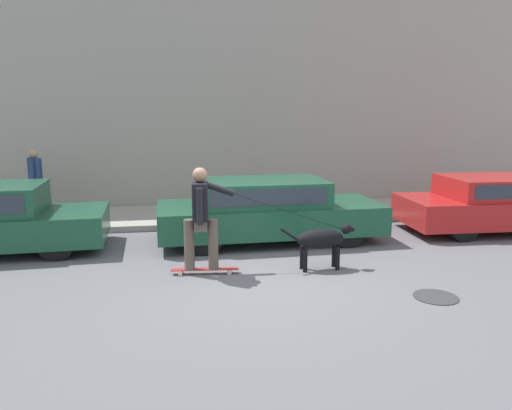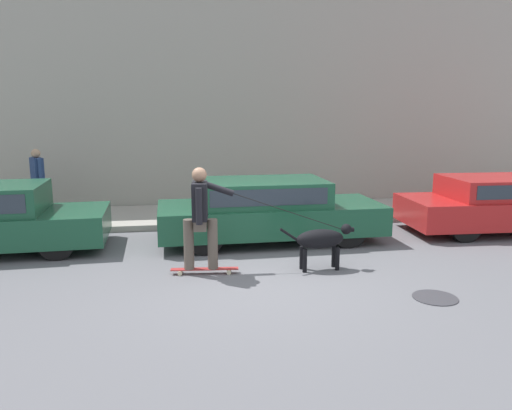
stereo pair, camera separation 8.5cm
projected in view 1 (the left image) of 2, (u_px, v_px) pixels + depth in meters
ground_plane at (259, 280)px, 7.55m from camera, size 36.00×36.00×0.00m
back_wall at (220, 97)px, 12.74m from camera, size 32.00×0.30×5.73m
sidewalk_curb at (227, 215)px, 11.96m from camera, size 30.00×2.35×0.13m
parked_car_1 at (267, 210)px, 9.69m from camera, size 4.34×1.79×1.21m
parked_car_2 at (506, 204)px, 10.54m from camera, size 4.53×1.86×1.16m
dog at (322, 240)px, 7.96m from camera, size 1.23×0.34×0.73m
skateboarder at (202, 215)px, 7.64m from camera, size 2.81×0.65×1.68m
pedestrian_with_bag at (36, 180)px, 11.11m from camera, size 0.43×0.63×1.55m
manhole_cover at (436, 297)px, 6.83m from camera, size 0.61×0.61×0.01m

